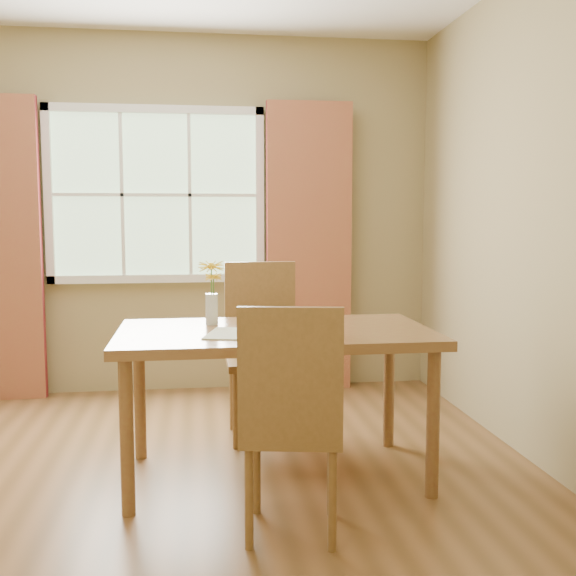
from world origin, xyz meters
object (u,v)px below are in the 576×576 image
(dining_table, at_px, (275,345))
(flower_vase, at_px, (212,287))
(croissant_sandwich, at_px, (255,318))
(water_glass, at_px, (325,322))
(chair_far, at_px, (262,341))
(chair_near, at_px, (291,413))

(dining_table, relative_size, flower_vase, 4.70)
(dining_table, distance_m, croissant_sandwich, 0.21)
(croissant_sandwich, bearing_deg, dining_table, 11.33)
(water_glass, bearing_deg, flower_vase, 148.30)
(dining_table, bearing_deg, water_glass, -31.02)
(dining_table, height_order, chair_far, chair_far)
(croissant_sandwich, bearing_deg, flower_vase, 98.00)
(chair_near, height_order, water_glass, chair_near)
(chair_far, xyz_separation_m, croissant_sandwich, (-0.11, -0.80, 0.26))
(chair_far, bearing_deg, croissant_sandwich, -98.01)
(croissant_sandwich, relative_size, water_glass, 1.53)
(chair_near, height_order, chair_far, chair_far)
(chair_far, bearing_deg, chair_near, -90.71)
(chair_far, distance_m, croissant_sandwich, 0.85)
(chair_far, xyz_separation_m, flower_vase, (-0.31, -0.51, 0.39))
(dining_table, relative_size, chair_far, 1.49)
(water_glass, relative_size, flower_vase, 0.34)
(dining_table, bearing_deg, croissant_sandwich, -141.83)
(chair_far, distance_m, water_glass, 0.91)
(chair_near, relative_size, flower_vase, 2.95)
(water_glass, distance_m, flower_vase, 0.65)
(dining_table, relative_size, croissant_sandwich, 8.91)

